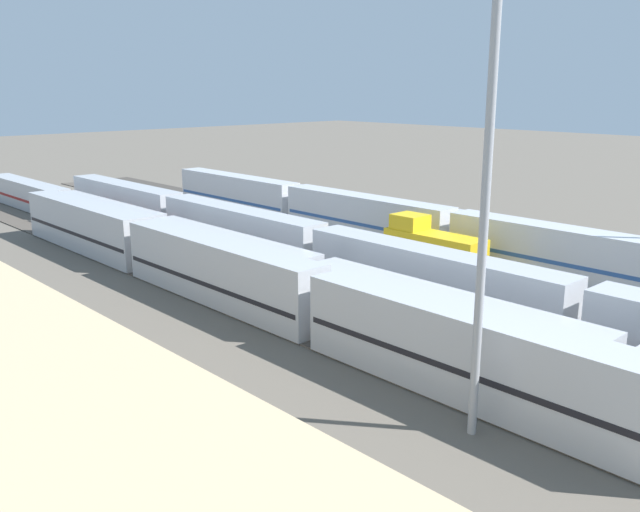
# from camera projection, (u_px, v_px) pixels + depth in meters

# --- Properties ---
(ground_plane) EXTENTS (400.00, 400.00, 0.00)m
(ground_plane) POSITION_uv_depth(u_px,v_px,m) (308.00, 258.00, 69.06)
(ground_plane) COLOR #60594F
(track_bed_0) EXTENTS (140.00, 2.80, 0.12)m
(track_bed_0) POSITION_uv_depth(u_px,v_px,m) (404.00, 236.00, 78.94)
(track_bed_0) COLOR #3D3833
(track_bed_0) RESTS_ON ground_plane
(track_bed_1) EXTENTS (140.00, 2.80, 0.12)m
(track_bed_1) POSITION_uv_depth(u_px,v_px,m) (375.00, 243.00, 75.64)
(track_bed_1) COLOR #4C443D
(track_bed_1) RESTS_ON ground_plane
(track_bed_2) EXTENTS (140.00, 2.80, 0.12)m
(track_bed_2) POSITION_uv_depth(u_px,v_px,m) (343.00, 250.00, 72.35)
(track_bed_2) COLOR #4C443D
(track_bed_2) RESTS_ON ground_plane
(track_bed_3) EXTENTS (140.00, 2.80, 0.12)m
(track_bed_3) POSITION_uv_depth(u_px,v_px,m) (308.00, 258.00, 69.05)
(track_bed_3) COLOR #4C443D
(track_bed_3) RESTS_ON ground_plane
(track_bed_4) EXTENTS (140.00, 2.80, 0.12)m
(track_bed_4) POSITION_uv_depth(u_px,v_px,m) (269.00, 266.00, 65.75)
(track_bed_4) COLOR #3D3833
(track_bed_4) RESTS_ON ground_plane
(track_bed_5) EXTENTS (140.00, 2.80, 0.12)m
(track_bed_5) POSITION_uv_depth(u_px,v_px,m) (227.00, 276.00, 62.45)
(track_bed_5) COLOR #3D3833
(track_bed_5) RESTS_ON ground_plane
(track_bed_6) EXTENTS (140.00, 2.80, 0.12)m
(track_bed_6) POSITION_uv_depth(u_px,v_px,m) (180.00, 286.00, 59.16)
(track_bed_6) COLOR #4C443D
(track_bed_6) RESTS_ON ground_plane
(train_on_track_1) EXTENTS (95.60, 3.06, 5.00)m
(train_on_track_1) POSITION_uv_depth(u_px,v_px,m) (453.00, 235.00, 67.56)
(train_on_track_1) COLOR silver
(train_on_track_1) RESTS_ON ground_plane
(train_on_track_0) EXTENTS (95.60, 3.00, 3.80)m
(train_on_track_0) POSITION_uv_depth(u_px,v_px,m) (483.00, 234.00, 70.93)
(train_on_track_0) COLOR #B7BABF
(train_on_track_0) RESTS_ON ground_plane
(train_on_track_6) EXTENTS (71.40, 3.06, 5.00)m
(train_on_track_6) POSITION_uv_depth(u_px,v_px,m) (218.00, 272.00, 54.29)
(train_on_track_6) COLOR #B7BABF
(train_on_track_6) RESTS_ON ground_plane
(train_on_track_5) EXTENTS (119.80, 3.06, 3.80)m
(train_on_track_5) POSITION_uv_depth(u_px,v_px,m) (226.00, 255.00, 61.99)
(train_on_track_5) COLOR #B7BABF
(train_on_track_5) RESTS_ON ground_plane
(train_on_track_2) EXTENTS (10.00, 3.00, 5.00)m
(train_on_track_2) POSITION_uv_depth(u_px,v_px,m) (432.00, 249.00, 63.48)
(train_on_track_2) COLOR gold
(train_on_track_2) RESTS_ON ground_plane
(train_on_track_4) EXTENTS (95.60, 3.00, 5.00)m
(train_on_track_4) POSITION_uv_depth(u_px,v_px,m) (321.00, 254.00, 59.95)
(train_on_track_4) COLOR #B7BABF
(train_on_track_4) RESTS_ON ground_plane
(light_mast_1) EXTENTS (2.80, 0.70, 31.87)m
(light_mast_1) POSITION_uv_depth(u_px,v_px,m) (496.00, 18.00, 29.46)
(light_mast_1) COLOR #9EA0A5
(light_mast_1) RESTS_ON ground_plane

